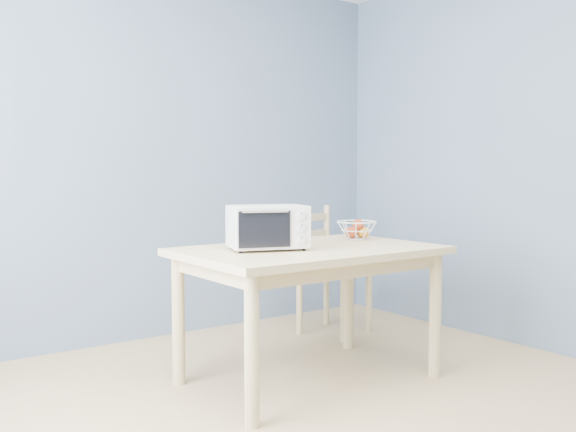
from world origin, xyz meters
TOP-DOWN VIEW (x-y plane):
  - room at (0.00, 0.00)m, footprint 4.01×4.51m
  - dining_table at (0.39, 0.86)m, footprint 1.40×0.90m
  - toaster_oven at (0.13, 0.92)m, footprint 0.47×0.39m
  - fruit_basket at (0.88, 1.02)m, footprint 0.25×0.25m
  - dining_chair at (1.18, 1.63)m, footprint 0.54×0.54m

SIDE VIEW (x-z plane):
  - dining_chair at x=1.18m, z-range -0.01..0.91m
  - dining_table at x=0.39m, z-range 0.27..1.02m
  - fruit_basket at x=0.88m, z-range 0.75..0.87m
  - toaster_oven at x=0.13m, z-range 0.76..0.99m
  - room at x=0.00m, z-range -0.01..2.61m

